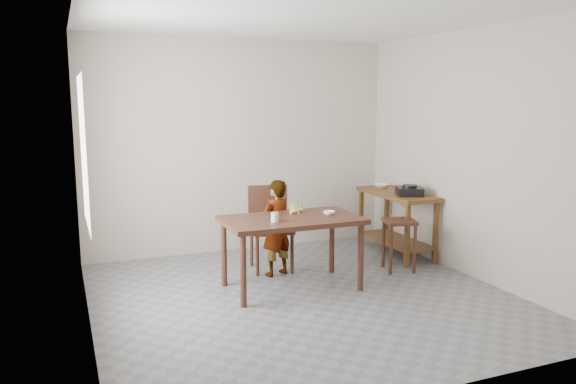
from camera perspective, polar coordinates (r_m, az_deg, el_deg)
name	(u,v)px	position (r m, az deg, el deg)	size (l,w,h in m)	color
floor	(303,299)	(5.69, 1.56, -10.81)	(4.00, 4.00, 0.04)	slate
ceiling	(305,14)	(5.39, 1.69, 17.67)	(4.00, 4.00, 0.04)	white
wall_back	(240,146)	(7.25, -4.87, 4.66)	(4.00, 0.04, 2.70)	beige
wall_front	(434,195)	(3.63, 14.62, -0.31)	(4.00, 0.04, 2.70)	beige
wall_left	(79,173)	(4.92, -20.46, 1.87)	(0.04, 4.00, 2.70)	beige
wall_right	(473,154)	(6.45, 18.29, 3.64)	(0.04, 4.00, 2.70)	beige
window_pane	(83,152)	(5.10, -20.07, 3.84)	(0.02, 1.10, 1.30)	white
dining_table	(292,253)	(5.83, 0.37, -6.22)	(1.40, 0.80, 0.75)	#3F2216
prep_counter	(396,223)	(7.21, 10.92, -3.14)	(0.50, 1.20, 0.80)	#563619
child	(276,228)	(6.22, -1.23, -3.68)	(0.39, 0.26, 1.08)	silver
dining_chair	(271,229)	(6.43, -1.71, -3.79)	(0.46, 0.46, 0.96)	#3F2216
stool	(399,245)	(6.57, 11.20, -5.31)	(0.34, 0.34, 0.59)	#3F2216
glass_tumbler	(275,217)	(5.53, -1.35, -2.58)	(0.07, 0.07, 0.09)	white
small_bowl	(329,213)	(5.89, 4.17, -2.12)	(0.12, 0.12, 0.04)	white
banana	(296,210)	(5.96, 0.86, -1.85)	(0.18, 0.12, 0.06)	#F5E04D
serving_bowl	(381,186)	(7.46, 9.42, 0.63)	(0.19, 0.19, 0.05)	white
gas_burner	(409,191)	(6.93, 12.23, 0.08)	(0.29, 0.29, 0.10)	black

